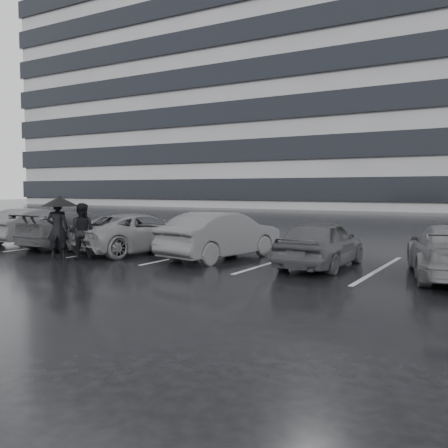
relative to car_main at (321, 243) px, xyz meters
name	(u,v)px	position (x,y,z in m)	size (l,w,h in m)	color
ground	(210,272)	(-2.02, -2.09, -0.62)	(160.00, 160.00, 0.00)	black
office_building	(263,92)	(-24.02, 45.91, 13.72)	(61.00, 26.00, 29.00)	gray
car_main	(321,243)	(0.00, 0.00, 0.00)	(1.46, 3.62, 1.23)	black
car_west_a	(222,235)	(-3.02, 0.11, 0.06)	(1.43, 4.09, 1.35)	#2B2C2E
car_west_b	(139,233)	(-6.04, 0.09, 0.00)	(2.03, 4.41, 1.23)	#4A4A4C
car_west_c	(77,229)	(-8.76, 0.03, 0.01)	(1.75, 4.30, 1.25)	black
car_west_d	(36,225)	(-11.26, 0.33, 0.02)	(1.35, 3.88, 1.28)	#2B2C2E
pedestrian_left	(58,229)	(-7.20, -2.17, 0.23)	(0.62, 0.41, 1.69)	black
pedestrian_right	(81,231)	(-6.47, -1.96, 0.18)	(0.78, 0.61, 1.60)	black
umbrella	(60,201)	(-7.00, -2.26, 1.03)	(1.07, 1.07, 1.81)	black
stall_stripes	(232,258)	(-2.82, 0.41, -0.61)	(19.72, 5.00, 0.00)	#A8A8AB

